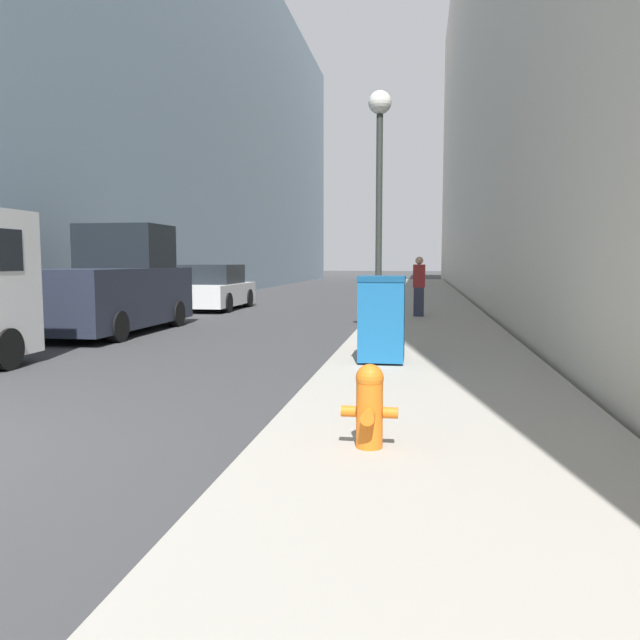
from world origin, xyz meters
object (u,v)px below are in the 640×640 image
trash_bin (382,318)px  parked_sedan_near (213,289)px  lamppost (379,168)px  fire_hydrant (369,404)px  pedestrian_on_sidewalk (419,286)px  pickup_truck (112,288)px

trash_bin → parked_sedan_near: size_ratio=0.31×
lamppost → parked_sedan_near: 9.78m
fire_hydrant → pedestrian_on_sidewalk: 12.19m
fire_hydrant → pedestrian_on_sidewalk: bearing=88.3°
trash_bin → pickup_truck: 7.77m
lamppost → parked_sedan_near: size_ratio=1.21×
trash_bin → pedestrian_on_sidewalk: pedestrian_on_sidewalk is taller
trash_bin → parked_sedan_near: bearing=119.8°
lamppost → parked_sedan_near: lamppost is taller
parked_sedan_near → pedestrian_on_sidewalk: pedestrian_on_sidewalk is taller
fire_hydrant → pickup_truck: 10.84m
fire_hydrant → parked_sedan_near: (-6.57, 15.44, 0.19)m
lamppost → pickup_truck: bearing=178.1°
parked_sedan_near → lamppost: bearing=-49.4°
pickup_truck → pedestrian_on_sidewalk: pickup_truck is taller
lamppost → pickup_truck: (-6.14, 0.21, -2.54)m
fire_hydrant → lamppost: 8.90m
pickup_truck → lamppost: bearing=-1.9°
pickup_truck → trash_bin: bearing=-33.6°
trash_bin → pedestrian_on_sidewalk: (0.52, 7.92, 0.16)m
parked_sedan_near → pedestrian_on_sidewalk: (6.93, -3.26, 0.26)m
pickup_truck → fire_hydrant: bearing=-52.2°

